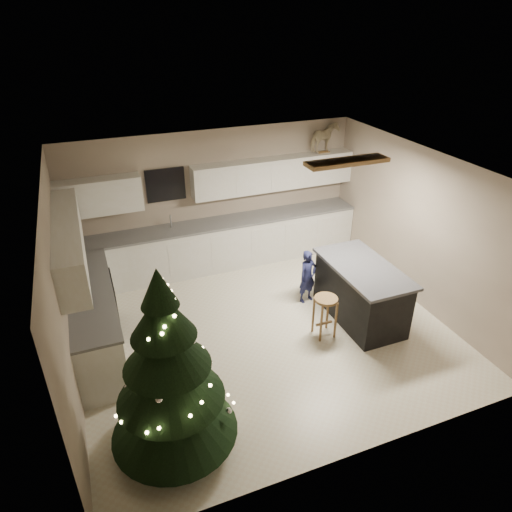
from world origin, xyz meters
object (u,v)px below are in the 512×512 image
(island, at_px, (361,292))
(bar_stool, at_px, (325,307))
(rocking_horse, at_px, (324,138))
(toddler, at_px, (308,277))
(christmas_tree, at_px, (170,381))

(island, bearing_deg, bar_stool, -165.19)
(island, distance_m, rocking_horse, 3.20)
(rocking_horse, bearing_deg, toddler, 123.32)
(toddler, bearing_deg, rocking_horse, 42.52)
(island, bearing_deg, toddler, 127.44)
(island, bearing_deg, christmas_tree, -157.88)
(christmas_tree, relative_size, rocking_horse, 3.44)
(bar_stool, xyz_separation_m, christmas_tree, (-2.58, -1.16, 0.46))
(bar_stool, distance_m, rocking_horse, 3.57)
(toddler, xyz_separation_m, rocking_horse, (1.19, 1.83, 1.81))
(rocking_horse, bearing_deg, island, 142.80)
(bar_stool, bearing_deg, rocking_horse, 63.58)
(island, distance_m, bar_stool, 0.78)
(christmas_tree, bearing_deg, rocking_horse, 44.78)
(island, xyz_separation_m, bar_stool, (-0.76, -0.20, 0.03))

